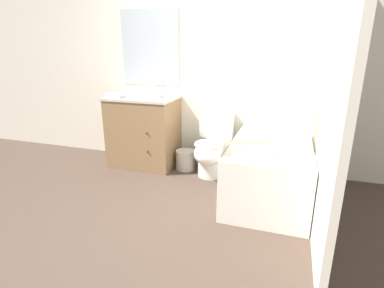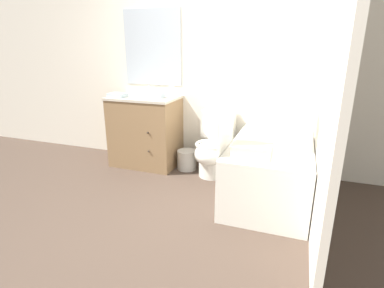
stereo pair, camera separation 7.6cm
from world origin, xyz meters
TOP-DOWN VIEW (x-y plane):
  - ground_plane at (0.00, 0.00)m, footprint 14.00×14.00m
  - wall_back at (-0.01, 1.58)m, footprint 8.00×0.06m
  - wall_right at (1.25, 0.78)m, footprint 0.05×2.56m
  - vanity_cabinet at (-0.80, 1.28)m, footprint 0.85×0.59m
  - sink_faucet at (-0.80, 1.49)m, footprint 0.14×0.12m
  - toilet at (0.13, 1.22)m, footprint 0.41×0.66m
  - bathtub at (0.83, 0.88)m, footprint 0.77×1.36m
  - shower_curtain at (0.43, 0.56)m, footprint 0.02×0.54m
  - wastebasket at (-0.23, 1.28)m, footprint 0.24×0.24m
  - tissue_box at (-0.60, 1.26)m, footprint 0.14×0.13m
  - soap_dispenser at (-0.45, 1.35)m, footprint 0.05×0.05m
  - hand_towel_folded at (-1.08, 1.12)m, footprint 0.20×0.16m
  - bath_towel_folded at (0.70, 0.44)m, footprint 0.33×0.23m

SIDE VIEW (x-z plane):
  - ground_plane at x=0.00m, z-range 0.00..0.00m
  - wastebasket at x=-0.23m, z-range 0.00..0.25m
  - bathtub at x=0.83m, z-range 0.00..0.58m
  - toilet at x=0.13m, z-range -0.07..0.78m
  - vanity_cabinet at x=-0.80m, z-range 0.01..0.91m
  - bath_towel_folded at x=0.70m, z-range 0.58..0.68m
  - hand_towel_folded at x=-1.08m, z-range 0.90..0.95m
  - sink_faucet at x=-0.80m, z-range 0.87..0.99m
  - tissue_box at x=-0.60m, z-range 0.89..1.01m
  - soap_dispenser at x=-0.45m, z-range 0.89..1.08m
  - shower_curtain at x=0.43m, z-range 0.01..1.98m
  - wall_right at x=1.25m, z-range 0.00..2.50m
  - wall_back at x=-0.01m, z-range 0.00..2.50m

